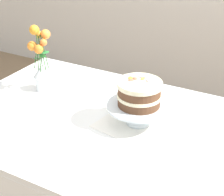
# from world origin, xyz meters

# --- Properties ---
(dining_table) EXTENTS (1.40, 1.00, 0.74)m
(dining_table) POSITION_xyz_m (0.00, -0.03, 0.65)
(dining_table) COLOR white
(dining_table) RESTS_ON ground
(linen_napkin) EXTENTS (0.37, 0.37, 0.00)m
(linen_napkin) POSITION_xyz_m (0.20, 0.05, 0.74)
(linen_napkin) COLOR white
(linen_napkin) RESTS_ON dining_table
(cake_stand) EXTENTS (0.29, 0.29, 0.10)m
(cake_stand) POSITION_xyz_m (0.20, 0.05, 0.82)
(cake_stand) COLOR silver
(cake_stand) RESTS_ON linen_napkin
(layer_cake) EXTENTS (0.20, 0.20, 0.12)m
(layer_cake) POSITION_xyz_m (0.20, 0.05, 0.90)
(layer_cake) COLOR brown
(layer_cake) RESTS_ON cake_stand
(flower_vase) EXTENTS (0.12, 0.11, 0.37)m
(flower_vase) POSITION_xyz_m (-0.41, 0.12, 0.90)
(flower_vase) COLOR silver
(flower_vase) RESTS_ON dining_table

